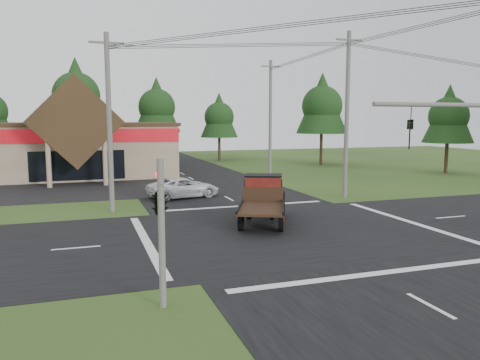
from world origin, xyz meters
name	(u,v)px	position (x,y,z in m)	size (l,w,h in m)	color
ground	(289,231)	(0.00, 0.00, 0.00)	(120.00, 120.00, 0.00)	#2B4518
road_ns	(289,231)	(0.00, 0.00, 0.01)	(12.00, 120.00, 0.02)	black
road_ew	(289,231)	(0.00, 0.00, 0.01)	(120.00, 12.00, 0.02)	black
parking_apron	(25,190)	(-14.00, 19.00, 0.01)	(28.00, 14.00, 0.02)	black
cvs_building	(16,148)	(-15.70, 29.57, 2.78)	(30.40, 18.20, 9.19)	gray
traffic_signal_corner	(160,188)	(-7.50, -7.32, 3.52)	(0.53, 2.48, 4.40)	#595651
utility_pole_nw	(109,121)	(-8.00, 8.00, 5.39)	(2.00, 0.30, 10.50)	#595651
utility_pole_ne	(347,114)	(8.00, 8.00, 5.89)	(2.00, 0.30, 11.50)	#595651
utility_pole_n	(270,117)	(8.00, 22.00, 5.74)	(2.00, 0.30, 11.20)	#595651
tree_row_c	(76,93)	(-10.00, 41.00, 8.72)	(7.28, 7.28, 13.13)	#332316
tree_row_d	(157,105)	(0.00, 42.00, 7.38)	(6.16, 6.16, 11.11)	#332316
tree_row_e	(219,116)	(8.00, 40.00, 6.03)	(5.04, 5.04, 9.09)	#332316
tree_side_ne	(322,104)	(18.00, 30.00, 7.38)	(6.16, 6.16, 11.11)	#332316
tree_side_e_near	(449,114)	(26.00, 18.00, 6.03)	(5.04, 5.04, 9.09)	#332316
antique_flatbed_truck	(262,200)	(-0.63, 2.02, 1.26)	(2.31, 6.04, 2.53)	#520B11
white_pickup	(184,188)	(-2.88, 11.60, 0.71)	(2.35, 5.10, 1.42)	white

